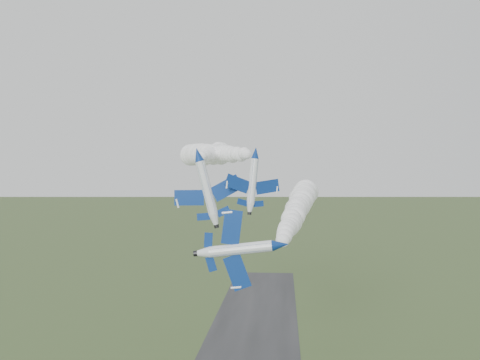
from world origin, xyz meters
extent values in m
cylinder|color=white|center=(7.73, -3.37, 33.56)|extent=(1.96, 7.79, 1.53)
cone|color=navy|center=(7.46, -8.23, 33.56)|extent=(1.64, 2.10, 1.53)
cone|color=white|center=(7.99, 1.31, 33.56)|extent=(1.62, 1.74, 1.53)
cylinder|color=black|center=(8.04, 2.23, 33.56)|extent=(0.81, 0.59, 0.78)
ellipsoid|color=black|center=(8.13, -5.38, 33.62)|extent=(1.17, 2.70, 1.02)
cube|color=navy|center=(7.31, -2.61, 36.28)|extent=(0.75, 2.24, 4.21)
cube|color=navy|center=(7.96, -2.64, 30.80)|extent=(0.75, 2.24, 4.21)
cube|color=navy|center=(7.77, 0.50, 35.02)|extent=(0.37, 1.03, 1.84)
cube|color=navy|center=(8.12, 0.48, 32.10)|extent=(0.37, 1.03, 1.84)
cube|color=navy|center=(9.12, 0.20, 33.70)|extent=(2.10, 1.58, 0.35)
cylinder|color=white|center=(-6.14, 20.35, 45.35)|extent=(2.19, 9.10, 1.97)
cone|color=navy|center=(-6.01, 14.64, 45.35)|extent=(2.03, 2.42, 1.97)
cone|color=white|center=(-6.28, 25.84, 45.35)|extent=(2.02, 1.99, 1.97)
cylinder|color=black|center=(-6.30, 26.92, 45.35)|extent=(1.01, 0.67, 1.00)
ellipsoid|color=black|center=(-6.24, 18.02, 45.94)|extent=(1.39, 3.13, 1.31)
cube|color=navy|center=(-9.25, 21.13, 44.38)|extent=(4.90, 2.70, 1.39)
cube|color=navy|center=(-3.00, 21.28, 46.00)|extent=(4.90, 2.70, 1.39)
cube|color=navy|center=(-7.92, 24.83, 44.92)|extent=(2.14, 1.24, 0.64)
cube|color=navy|center=(-4.58, 24.91, 45.78)|extent=(2.14, 1.24, 0.64)
cube|color=navy|center=(-6.60, 24.60, 46.70)|extent=(0.76, 1.74, 2.33)
cylinder|color=white|center=(3.45, 20.22, 45.60)|extent=(4.05, 7.36, 1.44)
cone|color=navy|center=(5.16, 15.91, 45.60)|extent=(2.05, 2.32, 1.44)
cone|color=white|center=(1.81, 24.36, 45.60)|extent=(1.92, 1.99, 1.44)
cylinder|color=black|center=(1.48, 25.17, 45.60)|extent=(0.87, 0.76, 0.73)
ellipsoid|color=black|center=(4.19, 18.48, 46.08)|extent=(1.82, 2.69, 0.96)
cube|color=navy|center=(0.75, 19.90, 45.74)|extent=(4.50, 3.43, 0.54)
cube|color=navy|center=(5.60, 21.82, 45.19)|extent=(4.50, 3.43, 0.54)
cube|color=navy|center=(0.80, 23.12, 45.74)|extent=(1.98, 1.54, 0.27)
cube|color=navy|center=(3.39, 24.14, 45.45)|extent=(1.98, 1.54, 0.27)
cube|color=navy|center=(2.28, 23.48, 46.73)|extent=(0.80, 1.41, 1.92)
camera|label=1|loc=(8.16, -67.78, 42.06)|focal=40.00mm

